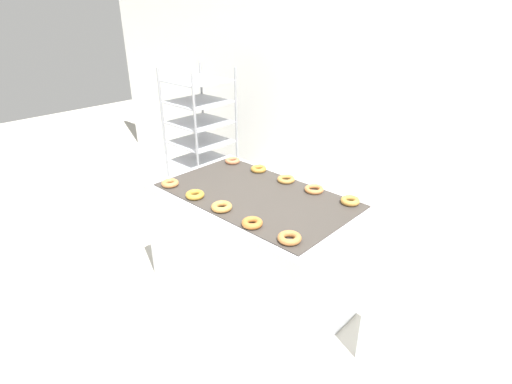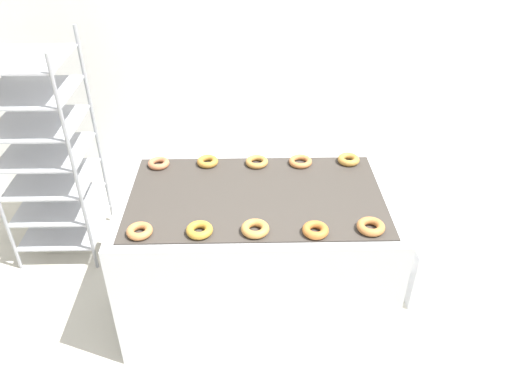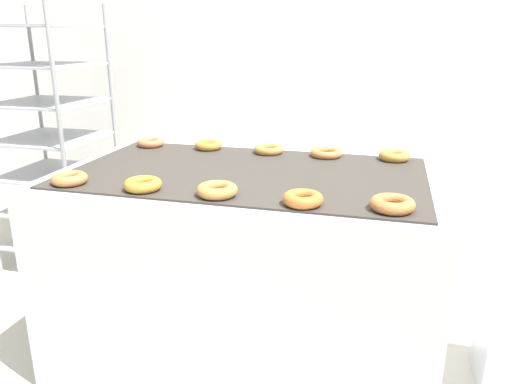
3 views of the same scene
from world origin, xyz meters
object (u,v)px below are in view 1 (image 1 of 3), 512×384
baking_rack_cart (201,142)px  donut_far_right (314,189)px  donut_near_center (222,207)px  donut_far_center (286,179)px  donut_far_left (259,169)px  donut_near_rightmost (289,238)px  donut_near_leftmost (170,183)px  donut_near_right (252,223)px  donut_far_rightmost (350,201)px  fryer_machine (256,244)px  glaze_bin (391,333)px  donut_near_left (195,195)px  donut_far_leftmost (233,161)px

baking_rack_cart → donut_far_right: 1.71m
donut_near_center → donut_far_center: (0.02, 0.67, -0.00)m
donut_near_center → donut_far_left: (-0.28, 0.68, -0.00)m
donut_near_rightmost → donut_far_left: 1.10m
donut_far_center → donut_near_leftmost: bearing=-131.9°
donut_far_left → donut_far_right: size_ratio=0.92×
donut_near_right → donut_near_rightmost: 0.29m
baking_rack_cart → donut_near_rightmost: baking_rack_cart is taller
donut_near_center → donut_far_rightmost: bearing=48.9°
fryer_machine → baking_rack_cart: baking_rack_cart is taller
glaze_bin → donut_far_right: donut_far_right is taller
glaze_bin → donut_near_right: 1.15m
baking_rack_cart → donut_near_center: baking_rack_cart is taller
baking_rack_cart → donut_near_right: size_ratio=11.55×
donut_near_rightmost → donut_far_left: (-0.87, 0.67, -0.00)m
donut_far_left → donut_far_rightmost: 0.87m
donut_near_left → donut_far_leftmost: donut_near_left is taller
baking_rack_cart → donut_far_leftmost: baking_rack_cart is taller
donut_near_leftmost → fryer_machine: bearing=29.6°
donut_far_leftmost → donut_far_center: (0.60, 0.01, -0.00)m
donut_near_center → donut_near_right: bearing=-3.2°
glaze_bin → donut_far_right: 1.11m
donut_far_rightmost → donut_far_right: bearing=-177.6°
donut_near_right → donut_near_rightmost: size_ratio=0.94×
donut_near_right → fryer_machine: bearing=129.9°
donut_far_right → donut_far_center: bearing=-180.0°
donut_near_left → glaze_bin: bearing=15.7°
donut_near_leftmost → donut_far_right: size_ratio=0.93×
donut_near_center → donut_far_center: donut_near_center is taller
donut_far_leftmost → donut_far_left: (0.30, 0.01, 0.00)m
fryer_machine → donut_far_right: bearing=50.0°
donut_near_right → donut_far_right: 0.69m
glaze_bin → fryer_machine: bearing=-176.7°
glaze_bin → donut_near_center: (-1.14, -0.40, 0.66)m
donut_near_right → donut_far_right: bearing=90.9°
donut_far_left → donut_far_center: bearing=-1.6°
donut_near_center → donut_near_leftmost: bearing=-179.4°
donut_near_right → donut_far_leftmost: (-0.88, 0.68, -0.00)m
fryer_machine → donut_near_leftmost: size_ratio=11.65×
donut_near_rightmost → donut_far_leftmost: size_ratio=1.09×
baking_rack_cart → donut_far_center: baking_rack_cart is taller
donut_near_right → donut_near_center: bearing=176.8°
glaze_bin → donut_far_leftmost: bearing=171.3°
donut_near_leftmost → donut_near_left: 0.30m
glaze_bin → donut_near_right: size_ratio=3.21×
donut_near_left → donut_near_right: size_ratio=1.01×
donut_near_leftmost → donut_far_right: 1.10m
donut_far_left → donut_far_center: 0.30m
fryer_machine → donut_near_rightmost: donut_near_rightmost is taller
donut_far_right → glaze_bin: bearing=-17.7°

